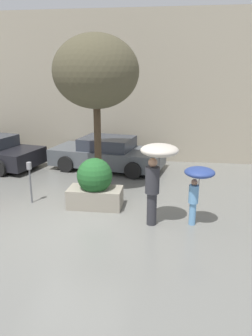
{
  "coord_description": "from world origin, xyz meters",
  "views": [
    {
      "loc": [
        2.26,
        -7.16,
        3.66
      ],
      "look_at": [
        1.08,
        1.6,
        1.05
      ],
      "focal_mm": 35.0,
      "sensor_mm": 36.0,
      "label": 1
    }
  ],
  "objects": [
    {
      "name": "person_adult",
      "position": [
        1.99,
        0.33,
        1.54
      ],
      "size": [
        0.9,
        0.9,
        2.03
      ],
      "rotation": [
        0.0,
        0.0,
        0.28
      ],
      "color": "#2D2D33",
      "rests_on": "ground"
    },
    {
      "name": "planter_box",
      "position": [
        0.27,
        1.19,
        0.66
      ],
      "size": [
        1.49,
        0.98,
        1.41
      ],
      "color": "gray",
      "rests_on": "ground"
    },
    {
      "name": "person_child",
      "position": [
        2.97,
        0.42,
        1.17
      ],
      "size": [
        0.73,
        0.73,
        1.48
      ],
      "rotation": [
        0.0,
        0.0,
        -0.18
      ],
      "color": "#669ED1",
      "rests_on": "ground"
    },
    {
      "name": "parked_car_near",
      "position": [
        -0.1,
        4.98,
        0.58
      ],
      "size": [
        4.55,
        2.63,
        1.23
      ],
      "rotation": [
        0.0,
        0.0,
        1.38
      ],
      "color": "#4C5156",
      "rests_on": "ground"
    },
    {
      "name": "parking_meter",
      "position": [
        -1.63,
        1.25,
        0.88
      ],
      "size": [
        0.14,
        0.14,
        1.21
      ],
      "color": "#595B60",
      "rests_on": "ground"
    },
    {
      "name": "building_facade",
      "position": [
        0.0,
        6.5,
        3.0
      ],
      "size": [
        18.0,
        0.3,
        6.0
      ],
      "color": "#9E937F",
      "rests_on": "ground"
    },
    {
      "name": "ground_plane",
      "position": [
        0.0,
        0.0,
        0.0
      ],
      "size": [
        40.0,
        40.0,
        0.0
      ],
      "primitive_type": "plane",
      "color": "slate"
    },
    {
      "name": "street_tree",
      "position": [
        0.04,
        2.68,
        3.64
      ],
      "size": [
        2.56,
        2.56,
        4.74
      ],
      "color": "#423323",
      "rests_on": "ground"
    }
  ]
}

